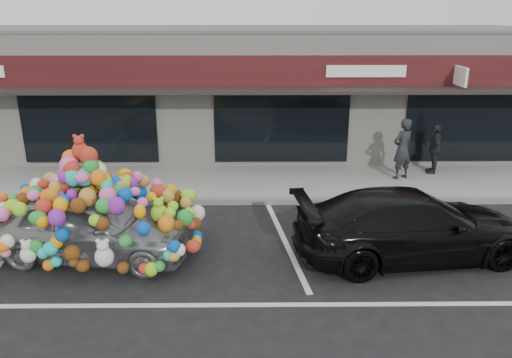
{
  "coord_description": "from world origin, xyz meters",
  "views": [
    {
      "loc": [
        2.05,
        -9.83,
        4.88
      ],
      "look_at": [
        2.16,
        1.4,
        1.07
      ],
      "focal_mm": 35.0,
      "sensor_mm": 36.0,
      "label": 1
    }
  ],
  "objects_px": {
    "toy_car": "(90,217)",
    "pedestrian_a": "(403,149)",
    "pedestrian_c": "(434,149)",
    "black_sedan": "(412,225)"
  },
  "relations": [
    {
      "from": "toy_car",
      "to": "pedestrian_a",
      "type": "bearing_deg",
      "value": -51.92
    },
    {
      "from": "pedestrian_a",
      "to": "pedestrian_c",
      "type": "xyz_separation_m",
      "value": [
        1.13,
        0.53,
        -0.14
      ]
    },
    {
      "from": "toy_car",
      "to": "black_sedan",
      "type": "xyz_separation_m",
      "value": [
        6.61,
        -0.07,
        -0.18
      ]
    },
    {
      "from": "black_sedan",
      "to": "pedestrian_a",
      "type": "distance_m",
      "value": 4.8
    },
    {
      "from": "black_sedan",
      "to": "pedestrian_a",
      "type": "relative_size",
      "value": 2.7
    },
    {
      "from": "toy_car",
      "to": "pedestrian_c",
      "type": "bearing_deg",
      "value": -52.61
    },
    {
      "from": "black_sedan",
      "to": "pedestrian_c",
      "type": "bearing_deg",
      "value": -31.19
    },
    {
      "from": "black_sedan",
      "to": "pedestrian_a",
      "type": "xyz_separation_m",
      "value": [
        1.11,
        4.65,
        0.34
      ]
    },
    {
      "from": "toy_car",
      "to": "pedestrian_a",
      "type": "distance_m",
      "value": 8.98
    },
    {
      "from": "pedestrian_a",
      "to": "pedestrian_c",
      "type": "height_order",
      "value": "pedestrian_a"
    }
  ]
}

